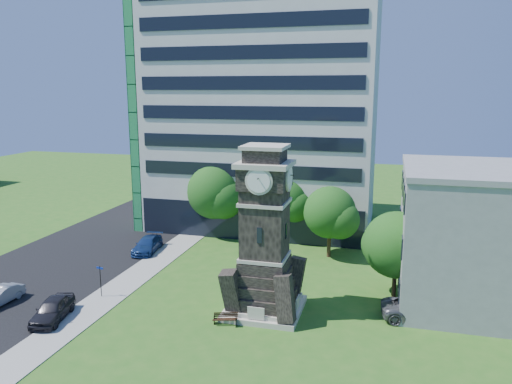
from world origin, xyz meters
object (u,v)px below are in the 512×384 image
(car_street_mid, at_px, (0,296))
(car_east_lot, at_px, (422,310))
(car_street_north, at_px, (148,245))
(car_street_south, at_px, (53,309))
(clock_tower, at_px, (265,242))
(park_bench, at_px, (225,318))
(street_sign, at_px, (100,278))

(car_street_mid, xyz_separation_m, car_east_lot, (30.71, 5.44, 0.13))
(car_street_north, bearing_deg, car_street_south, -95.48)
(car_street_south, xyz_separation_m, car_east_lot, (25.12, 6.67, -0.00))
(car_street_mid, relative_size, car_east_lot, 0.70)
(clock_tower, height_order, car_street_north, clock_tower)
(car_street_mid, relative_size, park_bench, 2.34)
(car_street_south, bearing_deg, clock_tower, 7.80)
(car_street_south, height_order, car_east_lot, car_street_south)
(car_street_north, bearing_deg, car_east_lot, -26.51)
(clock_tower, bearing_deg, park_bench, -126.23)
(car_street_north, relative_size, car_east_lot, 0.89)
(clock_tower, distance_m, car_street_south, 15.69)
(car_street_mid, bearing_deg, park_bench, 6.42)
(car_east_lot, relative_size, park_bench, 3.34)
(car_street_south, relative_size, car_street_mid, 1.17)
(car_east_lot, xyz_separation_m, park_bench, (-13.14, -4.21, -0.32))
(car_street_mid, bearing_deg, car_street_south, -10.03)
(car_street_north, height_order, street_sign, street_sign)
(clock_tower, height_order, street_sign, clock_tower)
(street_sign, bearing_deg, car_east_lot, 13.75)
(clock_tower, bearing_deg, car_street_north, 145.27)
(car_street_mid, bearing_deg, car_street_north, 73.04)
(car_east_lot, height_order, street_sign, street_sign)
(car_street_south, bearing_deg, car_east_lot, 2.02)
(car_street_south, relative_size, street_sign, 1.80)
(car_street_south, distance_m, car_east_lot, 25.99)
(car_street_south, relative_size, car_street_north, 0.92)
(clock_tower, xyz_separation_m, park_bench, (-2.08, -2.84, -4.82))
(car_street_mid, height_order, street_sign, street_sign)
(clock_tower, xyz_separation_m, car_street_south, (-14.07, -5.30, -4.50))
(park_bench, bearing_deg, car_street_south, 174.95)
(car_street_north, bearing_deg, street_sign, -88.94)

